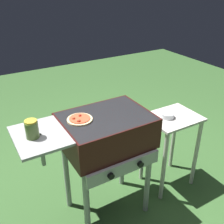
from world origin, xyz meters
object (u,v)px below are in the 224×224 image
at_px(prep_table, 171,136).
at_px(sauce_jar, 32,129).
at_px(pizza_pepperoni, 80,119).
at_px(topping_bowl_near, 167,115).
at_px(grill, 105,134).

bearing_deg(prep_table, sauce_jar, -179.54).
distance_m(pizza_pepperoni, prep_table, 0.93).
bearing_deg(sauce_jar, prep_table, 0.46).
relative_size(prep_table, topping_bowl_near, 6.26).
xyz_separation_m(grill, sauce_jar, (-0.51, -0.01, 0.20)).
relative_size(grill, prep_table, 1.34).
bearing_deg(topping_bowl_near, grill, -178.40).
height_order(pizza_pepperoni, sauce_jar, sauce_jar).
distance_m(pizza_pepperoni, topping_bowl_near, 0.81).
height_order(sauce_jar, prep_table, sauce_jar).
relative_size(grill, sauce_jar, 8.09).
bearing_deg(sauce_jar, pizza_pepperoni, 8.25).
relative_size(sauce_jar, topping_bowl_near, 1.04).
bearing_deg(pizza_pepperoni, prep_table, -2.66).
bearing_deg(topping_bowl_near, sauce_jar, -178.87).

